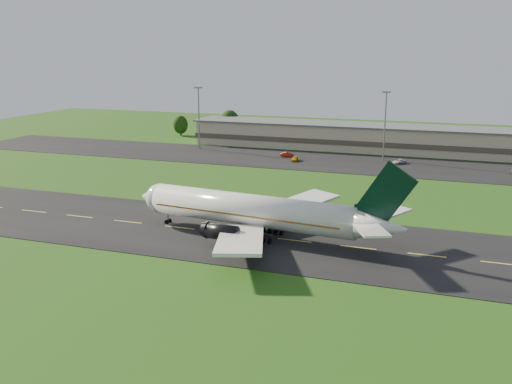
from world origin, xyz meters
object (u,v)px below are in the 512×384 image
(terminal, at_px, (394,139))
(service_vehicle_a, at_px, (295,159))
(light_mast_centre, at_px, (385,117))
(service_vehicle_c, at_px, (399,161))
(airliner, at_px, (255,211))
(service_vehicle_b, at_px, (287,155))
(light_mast_west, at_px, (199,110))

(terminal, distance_m, service_vehicle_a, 37.21)
(light_mast_centre, bearing_deg, terminal, 85.05)
(service_vehicle_a, height_order, service_vehicle_c, service_vehicle_a)
(airliner, height_order, service_vehicle_a, airliner)
(airliner, xyz_separation_m, service_vehicle_a, (-12.24, 69.60, -3.89))
(service_vehicle_b, relative_size, service_vehicle_c, 0.93)
(light_mast_centre, height_order, service_vehicle_b, light_mast_centre)
(airliner, bearing_deg, service_vehicle_b, 108.11)
(light_mast_centre, bearing_deg, service_vehicle_a, -156.68)
(terminal, distance_m, light_mast_west, 64.10)
(terminal, height_order, service_vehicle_b, terminal)
(airliner, distance_m, light_mast_centre, 81.40)
(airliner, distance_m, service_vehicle_b, 77.21)
(service_vehicle_b, xyz_separation_m, service_vehicle_c, (33.43, 0.53, -0.07))
(terminal, xyz_separation_m, light_mast_centre, (-1.40, -16.18, 8.75))
(terminal, distance_m, light_mast_centre, 18.45)
(light_mast_west, relative_size, service_vehicle_c, 4.51)
(terminal, distance_m, service_vehicle_c, 20.95)
(airliner, distance_m, terminal, 97.22)
(terminal, relative_size, service_vehicle_b, 34.35)
(terminal, height_order, service_vehicle_a, terminal)
(airliner, xyz_separation_m, service_vehicle_c, (17.23, 75.91, -3.93))
(service_vehicle_a, bearing_deg, terminal, 42.67)
(airliner, distance_m, service_vehicle_c, 77.94)
(light_mast_west, height_order, service_vehicle_c, light_mast_west)
(airliner, bearing_deg, terminal, 87.99)
(terminal, xyz_separation_m, service_vehicle_b, (-29.72, -20.88, -3.20))
(light_mast_centre, xyz_separation_m, service_vehicle_b, (-28.31, -4.70, -11.94))
(service_vehicle_b, bearing_deg, airliner, -176.88)
(terminal, relative_size, service_vehicle_c, 32.11)
(light_mast_centre, height_order, service_vehicle_c, light_mast_centre)
(service_vehicle_b, distance_m, service_vehicle_c, 33.44)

